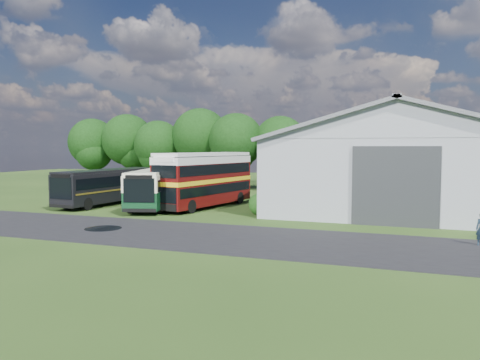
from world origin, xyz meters
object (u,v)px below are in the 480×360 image
at_px(storage_shed, 400,156).
at_px(bus_dark_single, 109,186).
at_px(bus_green_single, 158,187).
at_px(bus_maroon_double, 205,180).

bearing_deg(storage_shed, bus_dark_single, -160.25).
bearing_deg(bus_dark_single, bus_green_single, 2.82).
bearing_deg(bus_green_single, bus_maroon_double, -0.82).
height_order(bus_green_single, bus_maroon_double, bus_maroon_double).
bearing_deg(bus_dark_single, storage_shed, 23.93).
bearing_deg(bus_green_single, bus_dark_single, 161.87).
distance_m(bus_green_single, bus_maroon_double, 4.01).
xyz_separation_m(storage_shed, bus_dark_single, (-23.66, -8.49, -2.56)).
distance_m(bus_maroon_double, bus_dark_single, 8.80).
height_order(storage_shed, bus_dark_single, storage_shed).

